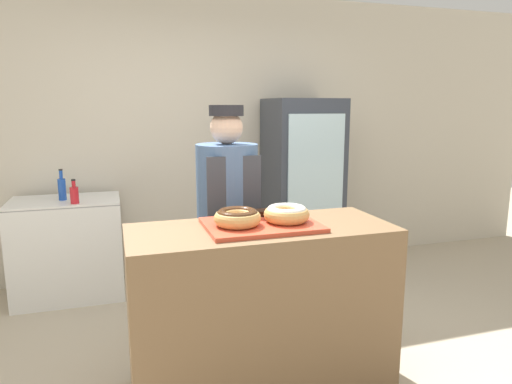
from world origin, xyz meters
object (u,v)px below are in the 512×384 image
object	(u,v)px
donut_chocolate_glaze	(237,217)
brownie_back_left	(241,214)
donut_light_glaze	(287,213)
serving_tray	(261,225)
bottle_red	(74,194)
beverage_fridge	(302,187)
chest_freezer	(68,248)
brownie_back_right	(264,213)
bottle_blue	(62,188)
baker_person	(228,223)

from	to	relation	value
donut_chocolate_glaze	brownie_back_left	distance (m)	0.20
donut_light_glaze	serving_tray	bearing A→B (deg)	172.50
donut_chocolate_glaze	brownie_back_left	world-z (taller)	donut_chocolate_glaze
serving_tray	brownie_back_left	size ratio (longest dim) A/B	7.02
serving_tray	bottle_red	bearing A→B (deg)	124.87
beverage_fridge	chest_freezer	xyz separation A→B (m)	(-2.18, 0.01, -0.42)
serving_tray	chest_freezer	size ratio (longest dim) A/B	0.70
donut_chocolate_glaze	bottle_red	xyz separation A→B (m)	(-0.94, 1.57, -0.11)
serving_tray	brownie_back_left	xyz separation A→B (m)	(-0.07, 0.17, 0.03)
serving_tray	brownie_back_left	bearing A→B (deg)	113.12
donut_chocolate_glaze	brownie_back_right	size ratio (longest dim) A/B	2.90
donut_chocolate_glaze	bottle_blue	world-z (taller)	bottle_blue
serving_tray	donut_light_glaze	size ratio (longest dim) A/B	2.43
beverage_fridge	bottle_red	xyz separation A→B (m)	(-2.08, -0.20, 0.08)
bottle_red	serving_tray	bearing A→B (deg)	-55.13
brownie_back_left	bottle_blue	bearing A→B (deg)	125.46
baker_person	chest_freezer	distance (m)	1.68
beverage_fridge	bottle_blue	xyz separation A→B (m)	(-2.19, -0.01, 0.11)
donut_light_glaze	beverage_fridge	bearing A→B (deg)	64.31
brownie_back_right	baker_person	distance (m)	0.46
baker_person	beverage_fridge	size ratio (longest dim) A/B	0.96
chest_freezer	donut_light_glaze	bearing A→B (deg)	-53.33
chest_freezer	brownie_back_left	bearing A→B (deg)	-55.12
brownie_back_right	baker_person	xyz separation A→B (m)	(-0.12, 0.42, -0.16)
serving_tray	bottle_red	distance (m)	1.90
brownie_back_left	bottle_red	bearing A→B (deg)	126.10
brownie_back_left	bottle_blue	size ratio (longest dim) A/B	0.34
donut_light_glaze	bottle_blue	size ratio (longest dim) A/B	0.98
chest_freezer	bottle_blue	bearing A→B (deg)	-120.46
serving_tray	bottle_red	world-z (taller)	bottle_red
donut_chocolate_glaze	brownie_back_left	bearing A→B (deg)	69.04
baker_person	beverage_fridge	distance (m)	1.56
brownie_back_right	donut_chocolate_glaze	bearing A→B (deg)	-139.01
brownie_back_right	beverage_fridge	world-z (taller)	beverage_fridge
donut_light_glaze	baker_person	distance (m)	0.66
donut_light_glaze	bottle_blue	xyz separation A→B (m)	(-1.33, 1.76, -0.09)
brownie_back_left	brownie_back_right	size ratio (longest dim) A/B	1.00
brownie_back_left	bottle_blue	world-z (taller)	bottle_blue
donut_chocolate_glaze	bottle_blue	size ratio (longest dim) A/B	0.98
serving_tray	baker_person	xyz separation A→B (m)	(-0.05, 0.59, -0.13)
donut_chocolate_glaze	beverage_fridge	bearing A→B (deg)	57.31
bottle_red	brownie_back_left	bearing A→B (deg)	-53.90
donut_chocolate_glaze	baker_person	bearing A→B (deg)	81.15
baker_person	bottle_red	world-z (taller)	baker_person
brownie_back_left	brownie_back_right	distance (m)	0.14
bottle_red	bottle_blue	bearing A→B (deg)	120.32
serving_tray	donut_chocolate_glaze	world-z (taller)	donut_chocolate_glaze
donut_light_glaze	bottle_blue	distance (m)	2.21
serving_tray	bottle_blue	bearing A→B (deg)	124.41
serving_tray	chest_freezer	world-z (taller)	serving_tray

